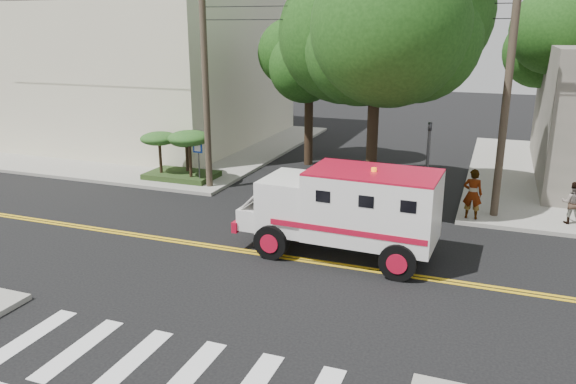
% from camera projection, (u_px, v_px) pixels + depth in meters
% --- Properties ---
extents(ground, '(100.00, 100.00, 0.00)m').
position_uv_depth(ground, '(277.00, 256.00, 17.65)').
color(ground, black).
rests_on(ground, ground).
extents(sidewalk_nw, '(17.00, 17.00, 0.15)m').
position_uv_depth(sidewalk_nw, '(154.00, 143.00, 34.31)').
color(sidewalk_nw, gray).
rests_on(sidewalk_nw, ground).
extents(building_left, '(16.00, 14.00, 10.00)m').
position_uv_depth(building_left, '(134.00, 57.00, 34.89)').
color(building_left, beige).
rests_on(building_left, sidewalk_nw).
extents(utility_pole_left, '(0.28, 0.28, 9.00)m').
position_uv_depth(utility_pole_left, '(206.00, 87.00, 23.65)').
color(utility_pole_left, '#382D23').
rests_on(utility_pole_left, ground).
extents(utility_pole_right, '(0.28, 0.28, 9.00)m').
position_uv_depth(utility_pole_right, '(506.00, 98.00, 19.82)').
color(utility_pole_right, '#382D23').
rests_on(utility_pole_right, ground).
extents(tree_main, '(6.08, 5.70, 9.85)m').
position_uv_depth(tree_main, '(388.00, 19.00, 20.53)').
color(tree_main, black).
rests_on(tree_main, ground).
extents(tree_left, '(4.48, 4.20, 7.70)m').
position_uv_depth(tree_left, '(314.00, 52.00, 27.51)').
color(tree_left, black).
rests_on(tree_left, ground).
extents(tree_right, '(4.80, 4.50, 8.20)m').
position_uv_depth(tree_right, '(566.00, 45.00, 27.10)').
color(tree_right, black).
rests_on(tree_right, ground).
extents(traffic_signal, '(0.15, 0.18, 3.60)m').
position_uv_depth(traffic_signal, '(428.00, 159.00, 20.77)').
color(traffic_signal, '#3F3F42').
rests_on(traffic_signal, ground).
extents(accessibility_sign, '(0.45, 0.10, 2.02)m').
position_uv_depth(accessibility_sign, '(198.00, 157.00, 24.90)').
color(accessibility_sign, '#3F3F42').
rests_on(accessibility_sign, ground).
extents(palm_planter, '(3.52, 2.63, 2.36)m').
position_uv_depth(palm_planter, '(179.00, 147.00, 25.64)').
color(palm_planter, '#1E3314').
rests_on(palm_planter, sidewalk_nw).
extents(armored_truck, '(6.29, 2.73, 2.82)m').
position_uv_depth(armored_truck, '(347.00, 207.00, 17.24)').
color(armored_truck, white).
rests_on(armored_truck, ground).
extents(pedestrian_a, '(0.70, 0.47, 1.87)m').
position_uv_depth(pedestrian_a, '(473.00, 194.00, 20.43)').
color(pedestrian_a, gray).
rests_on(pedestrian_a, sidewalk_ne).
extents(pedestrian_b, '(0.81, 0.66, 1.54)m').
position_uv_depth(pedestrian_b, '(572.00, 203.00, 19.94)').
color(pedestrian_b, gray).
rests_on(pedestrian_b, sidewalk_ne).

